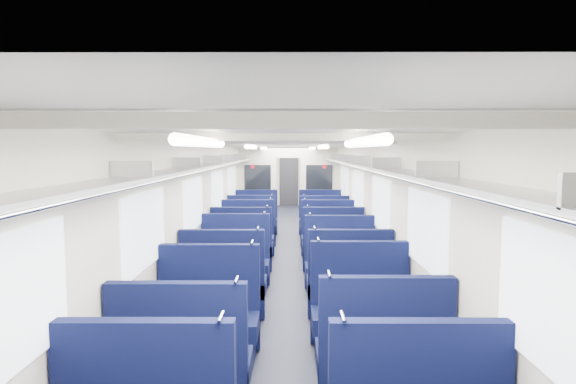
{
  "coord_description": "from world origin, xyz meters",
  "views": [
    {
      "loc": [
        0.05,
        -9.73,
        2.2
      ],
      "look_at": [
        -0.0,
        1.98,
        1.16
      ],
      "focal_mm": 29.08,
      "sensor_mm": 36.0,
      "label": 1
    }
  ],
  "objects_px": {
    "seat_18": "(256,222)",
    "seat_12": "(242,250)",
    "seat_6": "(208,322)",
    "seat_14": "(247,240)",
    "bulkhead": "(288,185)",
    "seat_13": "(332,250)",
    "seat_5": "(382,365)",
    "seat_8": "(224,288)",
    "end_door": "(289,181)",
    "seat_7": "(361,317)",
    "seat_15": "(328,240)",
    "seat_4": "(183,375)",
    "seat_16": "(252,229)",
    "seat_11": "(340,269)",
    "seat_19": "(320,222)",
    "seat_9": "(349,288)",
    "seat_10": "(235,266)",
    "seat_17": "(324,230)"
  },
  "relations": [
    {
      "from": "seat_7",
      "to": "seat_16",
      "type": "height_order",
      "value": "same"
    },
    {
      "from": "seat_6",
      "to": "seat_14",
      "type": "distance_m",
      "value": 4.59
    },
    {
      "from": "seat_5",
      "to": "seat_12",
      "type": "bearing_deg",
      "value": 109.8
    },
    {
      "from": "seat_8",
      "to": "seat_19",
      "type": "xyz_separation_m",
      "value": [
        1.66,
        5.84,
        0.0
      ]
    },
    {
      "from": "seat_13",
      "to": "seat_4",
      "type": "bearing_deg",
      "value": -109.07
    },
    {
      "from": "bulkhead",
      "to": "seat_13",
      "type": "distance_m",
      "value": 4.96
    },
    {
      "from": "bulkhead",
      "to": "seat_12",
      "type": "xyz_separation_m",
      "value": [
        -0.83,
        -4.83,
        -0.86
      ]
    },
    {
      "from": "seat_17",
      "to": "seat_19",
      "type": "bearing_deg",
      "value": 90.0
    },
    {
      "from": "end_door",
      "to": "seat_5",
      "type": "bearing_deg",
      "value": -86.8
    },
    {
      "from": "seat_15",
      "to": "seat_7",
      "type": "bearing_deg",
      "value": -90.0
    },
    {
      "from": "seat_12",
      "to": "seat_16",
      "type": "height_order",
      "value": "same"
    },
    {
      "from": "end_door",
      "to": "seat_14",
      "type": "distance_m",
      "value": 9.32
    },
    {
      "from": "end_door",
      "to": "seat_13",
      "type": "xyz_separation_m",
      "value": [
        0.83,
        -10.21,
        -0.62
      ]
    },
    {
      "from": "seat_13",
      "to": "seat_16",
      "type": "distance_m",
      "value": 2.8
    },
    {
      "from": "seat_7",
      "to": "seat_12",
      "type": "distance_m",
      "value": 3.83
    },
    {
      "from": "seat_7",
      "to": "seat_11",
      "type": "xyz_separation_m",
      "value": [
        0.0,
        2.1,
        0.0
      ]
    },
    {
      "from": "seat_11",
      "to": "seat_14",
      "type": "relative_size",
      "value": 1.0
    },
    {
      "from": "seat_10",
      "to": "seat_18",
      "type": "relative_size",
      "value": 1.0
    },
    {
      "from": "seat_8",
      "to": "seat_19",
      "type": "height_order",
      "value": "same"
    },
    {
      "from": "seat_6",
      "to": "seat_19",
      "type": "distance_m",
      "value": 7.27
    },
    {
      "from": "seat_5",
      "to": "seat_8",
      "type": "distance_m",
      "value": 2.78
    },
    {
      "from": "seat_4",
      "to": "seat_12",
      "type": "relative_size",
      "value": 1.0
    },
    {
      "from": "seat_11",
      "to": "seat_13",
      "type": "xyz_separation_m",
      "value": [
        0.0,
        1.36,
        0.0
      ]
    },
    {
      "from": "seat_12",
      "to": "seat_9",
      "type": "bearing_deg",
      "value": -54.88
    },
    {
      "from": "seat_12",
      "to": "seat_15",
      "type": "distance_m",
      "value": 1.92
    },
    {
      "from": "seat_18",
      "to": "seat_12",
      "type": "bearing_deg",
      "value": -90.0
    },
    {
      "from": "bulkhead",
      "to": "seat_16",
      "type": "xyz_separation_m",
      "value": [
        -0.83,
        -2.55,
        -0.86
      ]
    },
    {
      "from": "seat_4",
      "to": "seat_18",
      "type": "bearing_deg",
      "value": 90.0
    },
    {
      "from": "seat_16",
      "to": "seat_11",
      "type": "bearing_deg",
      "value": -65.36
    },
    {
      "from": "seat_12",
      "to": "seat_16",
      "type": "distance_m",
      "value": 2.28
    },
    {
      "from": "seat_11",
      "to": "end_door",
      "type": "bearing_deg",
      "value": 94.1
    },
    {
      "from": "bulkhead",
      "to": "end_door",
      "type": "bearing_deg",
      "value": 90.0
    },
    {
      "from": "seat_5",
      "to": "seat_15",
      "type": "xyz_separation_m",
      "value": [
        0.0,
        5.57,
        0.0
      ]
    },
    {
      "from": "end_door",
      "to": "seat_13",
      "type": "bearing_deg",
      "value": -85.35
    },
    {
      "from": "bulkhead",
      "to": "seat_5",
      "type": "xyz_separation_m",
      "value": [
        0.83,
        -9.44,
        -0.86
      ]
    },
    {
      "from": "seat_5",
      "to": "seat_13",
      "type": "distance_m",
      "value": 4.63
    },
    {
      "from": "seat_8",
      "to": "seat_18",
      "type": "bearing_deg",
      "value": 90.0
    },
    {
      "from": "seat_9",
      "to": "seat_19",
      "type": "height_order",
      "value": "same"
    },
    {
      "from": "seat_5",
      "to": "seat_6",
      "type": "bearing_deg",
      "value": 149.23
    },
    {
      "from": "seat_11",
      "to": "seat_19",
      "type": "distance_m",
      "value": 4.8
    },
    {
      "from": "seat_19",
      "to": "seat_12",
      "type": "bearing_deg",
      "value": -115.64
    },
    {
      "from": "end_door",
      "to": "seat_5",
      "type": "distance_m",
      "value": 14.88
    },
    {
      "from": "seat_9",
      "to": "seat_16",
      "type": "xyz_separation_m",
      "value": [
        -1.66,
        4.64,
        0.0
      ]
    },
    {
      "from": "seat_10",
      "to": "seat_12",
      "type": "xyz_separation_m",
      "value": [
        0.0,
        1.17,
        0.0
      ]
    },
    {
      "from": "seat_7",
      "to": "seat_9",
      "type": "relative_size",
      "value": 1.0
    },
    {
      "from": "seat_8",
      "to": "seat_7",
      "type": "bearing_deg",
      "value": -32.58
    },
    {
      "from": "bulkhead",
      "to": "seat_6",
      "type": "height_order",
      "value": "bulkhead"
    },
    {
      "from": "seat_4",
      "to": "seat_11",
      "type": "distance_m",
      "value": 3.82
    },
    {
      "from": "seat_14",
      "to": "seat_9",
      "type": "bearing_deg",
      "value": -63.53
    },
    {
      "from": "seat_5",
      "to": "seat_9",
      "type": "bearing_deg",
      "value": 90.0
    }
  ]
}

